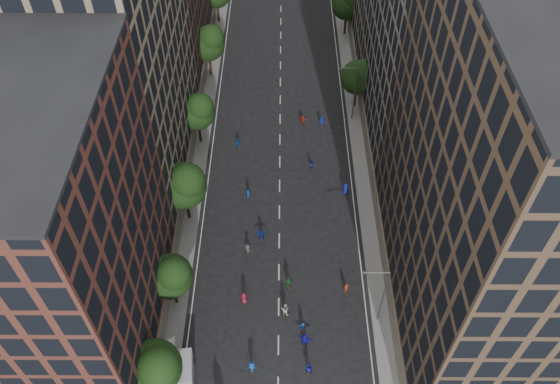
{
  "coord_description": "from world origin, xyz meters",
  "views": [
    {
      "loc": [
        0.3,
        -17.06,
        52.7
      ],
      "look_at": [
        0.07,
        28.6,
        2.0
      ],
      "focal_mm": 35.0,
      "sensor_mm": 36.0,
      "label": 1
    }
  ],
  "objects_px": {
    "streetlamp_near": "(382,294)",
    "skater_1": "(303,327)",
    "cargo_van": "(183,375)",
    "streetlamp_far": "(354,91)",
    "skater_2": "(309,368)"
  },
  "relations": [
    {
      "from": "streetlamp_near",
      "to": "cargo_van",
      "type": "xyz_separation_m",
      "value": [
        -19.68,
        -6.85,
        -3.87
      ]
    },
    {
      "from": "streetlamp_far",
      "to": "skater_2",
      "type": "height_order",
      "value": "streetlamp_far"
    },
    {
      "from": "cargo_van",
      "to": "skater_2",
      "type": "height_order",
      "value": "cargo_van"
    },
    {
      "from": "streetlamp_far",
      "to": "skater_2",
      "type": "xyz_separation_m",
      "value": [
        -7.34,
        -38.84,
        -4.38
      ]
    },
    {
      "from": "cargo_van",
      "to": "streetlamp_near",
      "type": "bearing_deg",
      "value": 12.34
    },
    {
      "from": "streetlamp_far",
      "to": "skater_2",
      "type": "relative_size",
      "value": 5.73
    },
    {
      "from": "streetlamp_far",
      "to": "skater_1",
      "type": "distance_m",
      "value": 35.49
    },
    {
      "from": "streetlamp_near",
      "to": "skater_2",
      "type": "relative_size",
      "value": 5.73
    },
    {
      "from": "streetlamp_near",
      "to": "cargo_van",
      "type": "bearing_deg",
      "value": -160.81
    },
    {
      "from": "cargo_van",
      "to": "skater_2",
      "type": "bearing_deg",
      "value": -2.18
    },
    {
      "from": "skater_1",
      "to": "cargo_van",
      "type": "bearing_deg",
      "value": 16.42
    },
    {
      "from": "skater_2",
      "to": "skater_1",
      "type": "bearing_deg",
      "value": -72.88
    },
    {
      "from": "streetlamp_far",
      "to": "cargo_van",
      "type": "bearing_deg",
      "value": -116.28
    },
    {
      "from": "streetlamp_near",
      "to": "streetlamp_far",
      "type": "relative_size",
      "value": 1.0
    },
    {
      "from": "streetlamp_near",
      "to": "skater_1",
      "type": "xyz_separation_m",
      "value": [
        -7.83,
        -1.34,
        -4.4
      ]
    }
  ]
}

